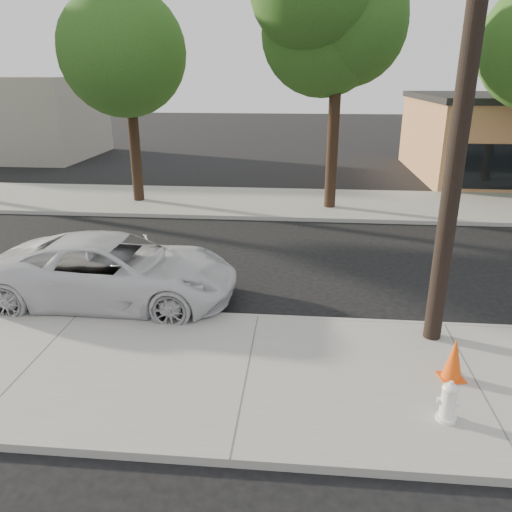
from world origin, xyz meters
name	(u,v)px	position (x,y,z in m)	size (l,w,h in m)	color
ground	(265,284)	(0.00, 0.00, 0.00)	(120.00, 120.00, 0.00)	black
near_sidewalk	(247,375)	(0.00, -4.30, 0.07)	(90.00, 4.40, 0.15)	gray
far_sidewalk	(281,203)	(0.00, 8.50, 0.07)	(90.00, 5.00, 0.15)	gray
curb_near	(258,319)	(0.00, -2.10, 0.07)	(90.00, 0.12, 0.16)	#9E9B93
utility_pole	(463,103)	(3.60, -2.70, 4.70)	(1.40, 0.34, 9.00)	black
tree_b	(130,47)	(-5.81, 8.06, 6.15)	(4.34, 4.20, 8.45)	black
tree_c	(345,22)	(2.22, 7.64, 6.91)	(4.96, 4.80, 9.55)	black
police_cruiser	(115,270)	(-3.48, -1.35, 0.81)	(2.67, 5.79, 1.61)	silver
fire_hydrant	(448,402)	(3.21, -5.34, 0.46)	(0.34, 0.31, 0.64)	white
traffic_cone	(454,359)	(3.59, -4.18, 0.53)	(0.47, 0.47, 0.78)	#ED4D0C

